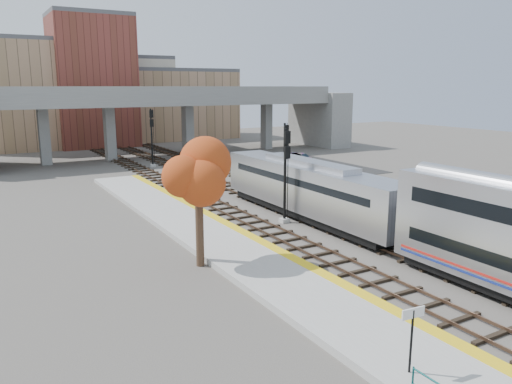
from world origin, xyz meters
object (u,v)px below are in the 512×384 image
car_a (296,169)px  car_b (294,159)px  signal_mast_far (152,138)px  car_c (303,158)px  tree (198,172)px  signal_mast_mid (285,163)px  signal_mast_near (285,178)px  locomotive (308,188)px

car_a → car_b: 7.82m
signal_mast_far → car_c: 19.02m
tree → signal_mast_mid: bearing=41.3°
signal_mast_far → car_a: 18.06m
signal_mast_mid → tree: 17.26m
signal_mast_mid → signal_mast_far: (-4.10, 22.70, 0.28)m
signal_mast_near → signal_mast_far: (-0.00, 29.03, 0.16)m
signal_mast_near → car_c: signal_mast_near is taller
signal_mast_far → car_b: 17.59m
signal_mast_near → car_b: (15.96, 22.16, -2.59)m
tree → car_b: tree is taller
signal_mast_mid → car_a: (7.64, 9.25, -2.49)m
locomotive → car_c: size_ratio=5.10×
car_a → car_b: bearing=63.5°
car_a → car_c: (6.09, 7.45, -0.08)m
car_a → car_c: 9.62m
locomotive → car_a: bearing=58.1°
locomotive → car_b: size_ratio=4.95×
car_b → car_a: bearing=-128.2°
car_b → car_c: size_ratio=1.03×
tree → car_a: tree is taller
locomotive → car_a: locomotive is taller
car_b → car_c: car_b is taller
signal_mast_mid → tree: bearing=-138.7°
signal_mast_far → car_b: signal_mast_far is taller
car_c → signal_mast_mid: bearing=-139.1°
signal_mast_near → tree: bearing=-150.4°
tree → car_c: (26.59, 28.02, -4.60)m
car_b → car_c: (1.86, 0.88, -0.09)m
signal_mast_mid → car_c: bearing=50.6°
locomotive → car_b: (13.86, 22.05, -1.60)m
signal_mast_near → car_b: 27.43m
tree → car_c: size_ratio=1.87×
signal_mast_far → car_b: (15.96, -6.87, -2.75)m
tree → locomotive: bearing=25.1°
car_c → signal_mast_far: bearing=151.7°
signal_mast_far → car_a: size_ratio=1.92×
signal_mast_far → tree: 35.17m
locomotive → tree: size_ratio=2.73×
locomotive → tree: bearing=-154.9°
signal_mast_near → tree: 10.27m
locomotive → car_b: locomotive is taller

